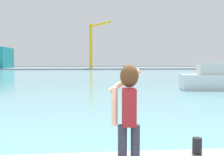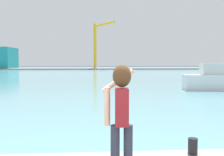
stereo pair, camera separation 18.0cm
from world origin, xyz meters
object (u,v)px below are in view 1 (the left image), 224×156
at_px(person_photographer, 128,109).
at_px(harbor_bollard, 197,146).
at_px(boat_moored, 221,80).
at_px(port_crane, 93,40).

bearing_deg(person_photographer, harbor_bollard, -53.60).
relative_size(boat_moored, port_crane, 0.51).
height_order(harbor_bollard, boat_moored, boat_moored).
xyz_separation_m(harbor_bollard, boat_moored, (9.44, 17.40, 0.06)).
bearing_deg(port_crane, harbor_bollard, -89.90).
bearing_deg(port_crane, person_photographer, -90.93).
height_order(person_photographer, boat_moored, person_photographer).
xyz_separation_m(harbor_bollard, port_crane, (-0.14, 82.23, 8.57)).
relative_size(harbor_bollard, port_crane, 0.02).
bearing_deg(harbor_bollard, boat_moored, 61.52).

